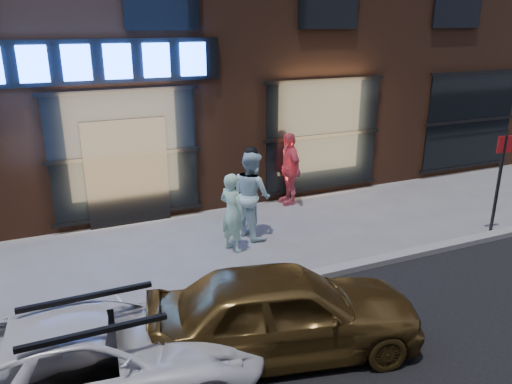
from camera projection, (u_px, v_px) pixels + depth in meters
ground at (176, 309)px, 8.01m from camera, size 90.00×90.00×0.00m
curb at (176, 306)px, 7.99m from camera, size 60.00×0.25×0.12m
man_bowtie at (232, 213)px, 9.83m from camera, size 0.61×0.70×1.61m
man_cap at (252, 194)px, 10.47m from camera, size 0.87×1.03×1.88m
passerby at (289, 169)px, 12.40m from camera, size 0.45×1.06×1.81m
white_suv at (96, 358)px, 5.97m from camera, size 4.24×2.27×1.13m
gold_sedan at (285, 311)px, 6.80m from camera, size 4.00×2.28×1.28m
sign_post at (500, 176)px, 10.39m from camera, size 0.35×0.08×2.20m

